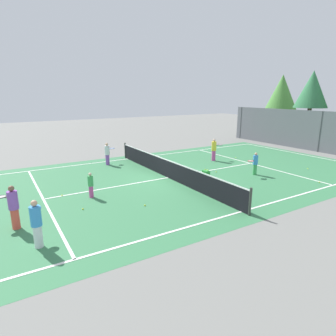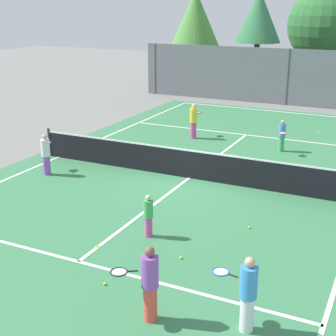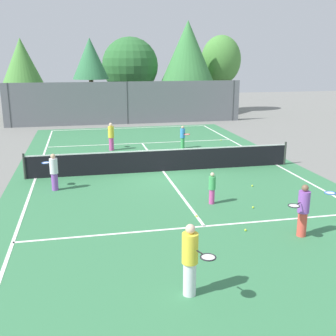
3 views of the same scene
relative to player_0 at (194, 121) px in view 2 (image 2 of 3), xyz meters
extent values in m
plane|color=slate|center=(1.92, -4.87, -0.79)|extent=(80.00, 80.00, 0.00)
cube|color=#387A4C|center=(1.92, -4.87, -0.78)|extent=(13.00, 25.00, 0.00)
cube|color=white|center=(-3.58, -4.87, -0.78)|extent=(0.10, 24.00, 0.01)
cube|color=white|center=(1.92, 7.13, -0.78)|extent=(11.00, 0.10, 0.01)
cube|color=white|center=(1.92, -11.27, -0.78)|extent=(11.00, 0.10, 0.01)
cube|color=white|center=(1.92, 1.53, -0.78)|extent=(11.00, 0.10, 0.01)
cube|color=white|center=(1.92, -4.87, -0.78)|extent=(0.10, 12.80, 0.01)
cylinder|color=#333833|center=(-3.98, -4.87, -0.24)|extent=(0.10, 0.10, 1.10)
cube|color=black|center=(1.92, -4.87, -0.31)|extent=(11.80, 0.03, 0.95)
cube|color=white|center=(1.92, -4.87, 0.19)|extent=(11.80, 0.04, 0.05)
cube|color=slate|center=(1.92, 9.13, 0.81)|extent=(18.00, 0.06, 3.20)
cylinder|color=#3F4447|center=(-6.58, 9.13, 0.81)|extent=(0.12, 0.12, 3.20)
cylinder|color=#3F4447|center=(1.92, 9.13, 0.81)|extent=(0.12, 0.12, 3.20)
cylinder|color=brown|center=(-6.13, 14.53, 0.53)|extent=(0.36, 0.36, 2.64)
cone|color=#4C8E3D|center=(-6.13, 14.53, 3.79)|extent=(3.49, 3.49, 3.88)
cylinder|color=brown|center=(-0.62, 11.36, 0.86)|extent=(0.35, 0.35, 3.30)
cone|color=#337547|center=(-0.62, 11.36, 4.08)|extent=(2.82, 2.82, 3.14)
cylinder|color=brown|center=(2.89, 14.70, 0.43)|extent=(0.47, 0.47, 2.42)
sphere|color=#2D6B33|center=(2.89, 14.70, 3.47)|extent=(4.89, 4.89, 4.89)
cylinder|color=#D14799|center=(0.00, -0.02, -0.43)|extent=(0.26, 0.26, 0.71)
cylinder|color=yellow|center=(0.00, -0.02, 0.23)|extent=(0.32, 0.32, 0.62)
sphere|color=beige|center=(0.00, -0.02, 0.64)|extent=(0.19, 0.19, 0.19)
cylinder|color=black|center=(0.00, 0.30, 0.26)|extent=(0.03, 0.20, 0.03)
torus|color=black|center=(-0.01, 0.55, 0.26)|extent=(0.33, 0.33, 0.03)
cylinder|color=silver|center=(-0.01, 0.55, 0.26)|extent=(0.28, 0.28, 0.00)
cylinder|color=#D14799|center=(2.76, -9.38, -0.52)|extent=(0.19, 0.19, 0.53)
cylinder|color=#3FA559|center=(2.76, -9.38, -0.03)|extent=(0.24, 0.24, 0.46)
sphere|color=beige|center=(2.76, -9.38, 0.27)|extent=(0.14, 0.14, 0.14)
cylinder|color=silver|center=(6.16, -12.00, -0.44)|extent=(0.25, 0.25, 0.70)
cylinder|color=#388CD8|center=(6.16, -12.00, 0.21)|extent=(0.32, 0.32, 0.61)
sphere|color=tan|center=(6.16, -12.00, 0.61)|extent=(0.19, 0.19, 0.19)
cylinder|color=black|center=(5.86, -11.96, 0.24)|extent=(0.20, 0.06, 0.03)
torus|color=blue|center=(5.61, -11.93, 0.24)|extent=(0.37, 0.37, 0.03)
cylinder|color=silver|center=(5.61, -11.93, 0.24)|extent=(0.31, 0.31, 0.00)
cylinder|color=#E54C3F|center=(4.44, -12.48, -0.43)|extent=(0.26, 0.26, 0.71)
cylinder|color=purple|center=(4.44, -12.48, 0.24)|extent=(0.33, 0.33, 0.63)
sphere|color=brown|center=(4.44, -12.48, 0.65)|extent=(0.19, 0.19, 0.19)
cylinder|color=black|center=(4.18, -12.65, 0.27)|extent=(0.18, 0.13, 0.03)
torus|color=black|center=(3.97, -12.79, 0.27)|extent=(0.46, 0.46, 0.03)
cylinder|color=silver|center=(3.97, -12.79, 0.27)|extent=(0.38, 0.38, 0.00)
cylinder|color=purple|center=(-2.67, -6.67, -0.45)|extent=(0.25, 0.25, 0.67)
cylinder|color=silver|center=(-2.67, -6.67, 0.17)|extent=(0.31, 0.31, 0.58)
sphere|color=tan|center=(-2.67, -6.67, 0.56)|extent=(0.18, 0.18, 0.18)
cylinder|color=black|center=(-2.84, -6.42, 0.20)|extent=(0.14, 0.18, 0.03)
torus|color=blue|center=(-2.98, -6.22, 0.20)|extent=(0.46, 0.46, 0.03)
cylinder|color=silver|center=(-2.98, -6.22, 0.20)|extent=(0.38, 0.38, 0.00)
cylinder|color=#3FA559|center=(3.95, -0.31, -0.49)|extent=(0.22, 0.22, 0.59)
cylinder|color=#388CD8|center=(3.95, -0.31, 0.07)|extent=(0.27, 0.27, 0.52)
sphere|color=tan|center=(3.95, -0.31, 0.41)|extent=(0.16, 0.16, 0.16)
cylinder|color=black|center=(4.01, -0.59, 0.09)|extent=(0.07, 0.20, 0.03)
torus|color=red|center=(4.07, -0.83, 0.09)|extent=(0.39, 0.39, 0.03)
cylinder|color=silver|center=(4.07, -0.83, 0.09)|extent=(0.33, 0.33, 0.00)
cube|color=green|center=(2.85, -2.97, -0.61)|extent=(0.39, 0.28, 0.36)
sphere|color=#CCE533|center=(2.77, -2.97, -0.39)|extent=(0.07, 0.07, 0.07)
sphere|color=#CCE533|center=(2.93, -2.92, -0.39)|extent=(0.07, 0.07, 0.07)
sphere|color=#CCE533|center=(4.94, -7.82, -0.75)|extent=(0.07, 0.07, 0.07)
sphere|color=#CCE533|center=(4.83, 3.39, -0.75)|extent=(0.07, 0.07, 0.07)
sphere|color=#CCE533|center=(1.90, -10.47, -0.75)|extent=(0.07, 0.07, 0.07)
sphere|color=#CCE533|center=(3.99, -10.11, -0.75)|extent=(0.07, 0.07, 0.07)
sphere|color=#CCE533|center=(3.01, -11.85, -0.75)|extent=(0.07, 0.07, 0.07)
sphere|color=#CCE533|center=(0.26, 1.84, -0.75)|extent=(0.07, 0.07, 0.07)
sphere|color=#CCE533|center=(2.45, -1.88, -0.75)|extent=(0.07, 0.07, 0.07)
camera|label=1|loc=(14.75, -12.71, 3.66)|focal=30.47mm
camera|label=2|loc=(8.24, -19.55, 4.92)|focal=53.30mm
camera|label=3|loc=(-1.54, -22.37, 4.15)|focal=44.14mm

